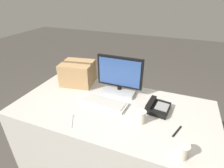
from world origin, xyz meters
TOP-DOWN VIEW (x-y plane):
  - ground_plane at (0.00, 0.00)m, footprint 12.00×12.00m
  - office_desk at (0.00, 0.00)m, footprint 1.80×0.90m
  - monitor at (-0.03, 0.27)m, footprint 0.46×0.22m
  - keyboard at (-0.09, 0.02)m, footprint 0.45×0.21m
  - desk_phone at (0.38, 0.10)m, footprint 0.21×0.23m
  - paper_cup_left at (0.29, -0.11)m, footprint 0.08×0.08m
  - paper_cup_right at (0.61, -0.34)m, footprint 0.08×0.08m
  - spoon at (-0.25, -0.27)m, footprint 0.09×0.15m
  - cardboard_box at (-0.53, 0.29)m, footprint 0.38×0.34m
  - pen_marker at (0.57, -0.12)m, footprint 0.06×0.14m

SIDE VIEW (x-z plane):
  - ground_plane at x=0.00m, z-range 0.00..0.00m
  - office_desk at x=0.00m, z-range 0.00..0.73m
  - spoon at x=-0.25m, z-range 0.73..0.73m
  - pen_marker at x=0.57m, z-range 0.73..0.74m
  - keyboard at x=-0.09m, z-range 0.73..0.76m
  - desk_phone at x=0.38m, z-range 0.72..0.80m
  - paper_cup_right at x=0.61m, z-range 0.73..0.83m
  - paper_cup_left at x=0.29m, z-range 0.73..0.84m
  - cardboard_box at x=-0.53m, z-range 0.73..0.98m
  - monitor at x=-0.03m, z-range 0.69..1.08m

